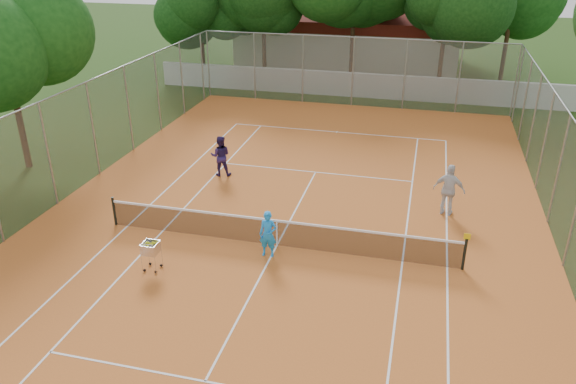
% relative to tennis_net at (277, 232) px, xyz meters
% --- Properties ---
extents(ground, '(120.00, 120.00, 0.00)m').
position_rel_tennis_net_xyz_m(ground, '(0.00, 0.00, -0.51)').
color(ground, '#1A320D').
rests_on(ground, ground).
extents(court_pad, '(18.00, 34.00, 0.02)m').
position_rel_tennis_net_xyz_m(court_pad, '(0.00, 0.00, -0.50)').
color(court_pad, '#BF6325').
rests_on(court_pad, ground).
extents(court_lines, '(10.98, 23.78, 0.01)m').
position_rel_tennis_net_xyz_m(court_lines, '(0.00, 0.00, -0.49)').
color(court_lines, white).
rests_on(court_lines, court_pad).
extents(tennis_net, '(11.88, 0.10, 0.98)m').
position_rel_tennis_net_xyz_m(tennis_net, '(0.00, 0.00, 0.00)').
color(tennis_net, black).
rests_on(tennis_net, court_pad).
extents(perimeter_fence, '(18.00, 34.00, 4.00)m').
position_rel_tennis_net_xyz_m(perimeter_fence, '(0.00, 0.00, 1.49)').
color(perimeter_fence, slate).
rests_on(perimeter_fence, ground).
extents(boundary_wall, '(26.00, 0.30, 1.50)m').
position_rel_tennis_net_xyz_m(boundary_wall, '(0.00, 19.00, 0.24)').
color(boundary_wall, silver).
rests_on(boundary_wall, ground).
extents(clubhouse, '(16.40, 9.00, 4.40)m').
position_rel_tennis_net_xyz_m(clubhouse, '(-2.00, 29.00, 1.69)').
color(clubhouse, beige).
rests_on(clubhouse, ground).
extents(tropical_trees, '(29.00, 19.00, 10.00)m').
position_rel_tennis_net_xyz_m(tropical_trees, '(0.00, 22.00, 4.49)').
color(tropical_trees, black).
rests_on(tropical_trees, ground).
extents(player_near, '(0.57, 0.38, 1.55)m').
position_rel_tennis_net_xyz_m(player_near, '(-0.11, -0.66, 0.28)').
color(player_near, '#1C8FEE').
rests_on(player_near, court_pad).
extents(player_far_left, '(0.98, 0.84, 1.74)m').
position_rel_tennis_net_xyz_m(player_far_left, '(-3.85, 5.14, 0.38)').
color(player_far_left, '#271A4F').
rests_on(player_far_left, court_pad).
extents(player_far_right, '(1.21, 0.69, 1.95)m').
position_rel_tennis_net_xyz_m(player_far_right, '(5.46, 3.72, 0.48)').
color(player_far_right, silver).
rests_on(player_far_right, court_pad).
extents(ball_hopper, '(0.65, 0.65, 1.03)m').
position_rel_tennis_net_xyz_m(ball_hopper, '(-3.34, -2.34, 0.02)').
color(ball_hopper, silver).
rests_on(ball_hopper, court_pad).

